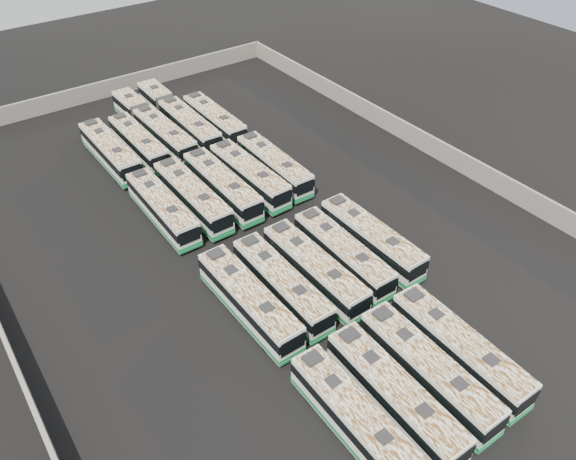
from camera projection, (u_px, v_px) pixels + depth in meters
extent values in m
plane|color=black|center=(272.00, 240.00, 49.90)|extent=(140.00, 140.00, 0.00)
cube|color=slate|center=(112.00, 87.00, 72.15)|extent=(45.20, 0.30, 2.20)
cube|color=slate|center=(445.00, 153.00, 59.37)|extent=(0.30, 73.20, 2.20)
cube|color=slate|center=(8.00, 348.00, 39.05)|extent=(0.30, 73.20, 2.20)
cube|color=silver|center=(356.00, 420.00, 34.18)|extent=(2.33, 10.57, 2.42)
cube|color=#167541|center=(355.00, 428.00, 34.73)|extent=(2.38, 10.62, 0.37)
cube|color=black|center=(356.00, 417.00, 33.93)|extent=(2.39, 10.63, 0.81)
cube|color=beige|center=(357.00, 409.00, 33.41)|extent=(2.28, 10.36, 0.06)
cube|color=black|center=(384.00, 437.00, 31.87)|extent=(0.84, 0.84, 0.12)
cube|color=black|center=(333.00, 381.00, 34.83)|extent=(0.84, 0.84, 0.12)
cube|color=black|center=(313.00, 358.00, 36.15)|extent=(1.15, 0.98, 0.23)
cylinder|color=black|center=(310.00, 399.00, 36.58)|extent=(0.26, 0.88, 0.88)
cylinder|color=black|center=(332.00, 385.00, 37.43)|extent=(0.26, 0.88, 0.88)
cube|color=silver|center=(394.00, 396.00, 35.50)|extent=(2.53, 10.93, 2.49)
cube|color=#167541|center=(393.00, 404.00, 36.07)|extent=(2.58, 10.98, 0.38)
cube|color=black|center=(395.00, 392.00, 35.24)|extent=(2.59, 10.99, 0.83)
cube|color=black|center=(461.00, 460.00, 31.80)|extent=(2.00, 0.11, 1.31)
cube|color=beige|center=(397.00, 383.00, 34.70)|extent=(2.48, 10.71, 0.06)
cube|color=black|center=(425.00, 410.00, 33.10)|extent=(0.88, 0.88, 0.13)
cube|color=black|center=(371.00, 357.00, 36.18)|extent=(0.88, 0.88, 0.13)
cube|color=black|center=(350.00, 335.00, 37.55)|extent=(1.20, 1.03, 0.24)
cylinder|color=black|center=(420.00, 455.00, 33.53)|extent=(0.28, 0.91, 0.91)
cylinder|color=black|center=(443.00, 439.00, 34.38)|extent=(0.28, 0.91, 0.91)
cylinder|color=black|center=(346.00, 376.00, 38.00)|extent=(0.28, 0.91, 0.91)
cylinder|color=black|center=(368.00, 363.00, 38.86)|extent=(0.28, 0.91, 0.91)
cube|color=silver|center=(428.00, 371.00, 36.96)|extent=(2.49, 11.01, 2.51)
cube|color=#167541|center=(426.00, 379.00, 37.53)|extent=(2.54, 11.06, 0.38)
cube|color=black|center=(429.00, 367.00, 36.69)|extent=(2.55, 11.07, 0.84)
cube|color=black|center=(496.00, 431.00, 33.25)|extent=(2.01, 0.10, 1.32)
cube|color=#167541|center=(491.00, 443.00, 34.12)|extent=(2.29, 0.14, 0.26)
cube|color=beige|center=(431.00, 359.00, 36.15)|extent=(2.44, 10.79, 0.06)
cube|color=black|center=(460.00, 384.00, 34.55)|extent=(0.88, 0.88, 0.13)
cube|color=black|center=(405.00, 334.00, 37.64)|extent=(0.88, 0.88, 0.13)
cube|color=black|center=(383.00, 314.00, 39.01)|extent=(1.21, 1.03, 0.24)
cylinder|color=black|center=(455.00, 427.00, 34.98)|extent=(0.27, 0.92, 0.91)
cylinder|color=black|center=(476.00, 412.00, 35.84)|extent=(0.27, 0.92, 0.91)
cylinder|color=black|center=(379.00, 354.00, 39.47)|extent=(0.27, 0.92, 0.91)
cylinder|color=black|center=(399.00, 341.00, 40.34)|extent=(0.27, 0.92, 0.91)
cube|color=silver|center=(459.00, 349.00, 38.39)|extent=(2.52, 10.98, 2.50)
cube|color=#167541|center=(456.00, 357.00, 38.96)|extent=(2.57, 11.03, 0.38)
cube|color=black|center=(460.00, 345.00, 38.13)|extent=(2.58, 11.04, 0.84)
cube|color=black|center=(527.00, 404.00, 34.68)|extent=(2.00, 0.10, 1.32)
cube|color=#167541|center=(521.00, 417.00, 35.56)|extent=(2.28, 0.15, 0.26)
cube|color=beige|center=(462.00, 337.00, 37.59)|extent=(2.47, 10.76, 0.06)
cube|color=black|center=(491.00, 360.00, 35.99)|extent=(0.88, 0.88, 0.13)
cube|color=black|center=(436.00, 314.00, 39.07)|extent=(0.88, 0.88, 0.13)
cube|color=black|center=(414.00, 295.00, 40.45)|extent=(1.21, 1.03, 0.24)
cylinder|color=black|center=(486.00, 402.00, 36.41)|extent=(0.28, 0.92, 0.91)
cylinder|color=black|center=(506.00, 388.00, 37.27)|extent=(0.28, 0.92, 0.91)
cylinder|color=black|center=(410.00, 334.00, 40.90)|extent=(0.28, 0.92, 0.91)
cylinder|color=black|center=(429.00, 322.00, 41.76)|extent=(0.28, 0.92, 0.91)
cube|color=silver|center=(249.00, 301.00, 41.92)|extent=(2.38, 11.00, 2.52)
cube|color=#167541|center=(249.00, 309.00, 42.50)|extent=(2.43, 11.05, 0.38)
cube|color=black|center=(249.00, 297.00, 41.66)|extent=(2.44, 11.06, 0.84)
cube|color=black|center=(293.00, 345.00, 38.28)|extent=(2.01, 0.08, 1.33)
cube|color=#167541|center=(293.00, 358.00, 39.16)|extent=(2.29, 0.12, 0.26)
cube|color=beige|center=(248.00, 289.00, 41.12)|extent=(2.34, 10.78, 0.06)
cube|color=black|center=(267.00, 307.00, 39.54)|extent=(0.88, 0.88, 0.13)
cube|color=black|center=(231.00, 270.00, 42.58)|extent=(0.88, 0.88, 0.13)
cube|color=black|center=(216.00, 254.00, 43.93)|extent=(1.20, 1.02, 0.24)
cylinder|color=black|center=(265.00, 346.00, 39.97)|extent=(0.26, 0.92, 0.91)
cylinder|color=black|center=(287.00, 334.00, 40.87)|extent=(0.26, 0.92, 0.91)
cylinder|color=black|center=(215.00, 290.00, 44.38)|extent=(0.26, 0.92, 0.91)
cylinder|color=black|center=(236.00, 280.00, 45.28)|extent=(0.26, 0.92, 0.91)
cube|color=silver|center=(282.00, 285.00, 43.34)|extent=(2.34, 10.66, 2.44)
cube|color=#167541|center=(282.00, 293.00, 43.90)|extent=(2.39, 10.71, 0.37)
cube|color=black|center=(282.00, 281.00, 43.09)|extent=(2.40, 10.72, 0.82)
cube|color=black|center=(324.00, 325.00, 39.76)|extent=(1.95, 0.08, 1.28)
cube|color=#167541|center=(324.00, 337.00, 40.61)|extent=(2.22, 0.13, 0.25)
cube|color=beige|center=(282.00, 273.00, 42.56)|extent=(2.29, 10.44, 0.06)
cube|color=black|center=(300.00, 290.00, 41.02)|extent=(0.85, 0.85, 0.12)
cube|color=black|center=(265.00, 255.00, 44.00)|extent=(0.85, 0.85, 0.12)
cube|color=black|center=(250.00, 241.00, 45.33)|extent=(1.16, 0.99, 0.23)
cylinder|color=black|center=(297.00, 327.00, 41.43)|extent=(0.26, 0.89, 0.89)
cylinder|color=black|center=(318.00, 316.00, 42.28)|extent=(0.26, 0.89, 0.89)
cylinder|color=black|center=(249.00, 275.00, 45.77)|extent=(0.26, 0.89, 0.89)
cylinder|color=black|center=(268.00, 266.00, 46.62)|extent=(0.26, 0.89, 0.89)
cube|color=silver|center=(315.00, 270.00, 44.61)|extent=(2.32, 10.86, 2.49)
cube|color=#167541|center=(314.00, 278.00, 45.18)|extent=(2.37, 10.91, 0.38)
cube|color=black|center=(315.00, 266.00, 44.35)|extent=(2.38, 10.92, 0.83)
cube|color=black|center=(361.00, 308.00, 41.00)|extent=(1.99, 0.07, 1.31)
cube|color=#167541|center=(359.00, 321.00, 41.86)|extent=(2.26, 0.11, 0.25)
cube|color=beige|center=(315.00, 258.00, 43.81)|extent=(2.28, 10.65, 0.06)
cube|color=black|center=(335.00, 274.00, 42.25)|extent=(0.86, 0.86, 0.13)
cube|color=black|center=(297.00, 241.00, 45.26)|extent=(0.86, 0.86, 0.13)
cube|color=black|center=(281.00, 227.00, 46.59)|extent=(1.18, 1.00, 0.24)
cylinder|color=black|center=(332.00, 311.00, 42.67)|extent=(0.26, 0.91, 0.90)
cylinder|color=black|center=(352.00, 300.00, 43.56)|extent=(0.26, 0.91, 0.90)
cylinder|color=black|center=(279.00, 261.00, 47.04)|extent=(0.26, 0.91, 0.90)
cylinder|color=black|center=(298.00, 252.00, 47.93)|extent=(0.26, 0.91, 0.90)
cube|color=silver|center=(343.00, 254.00, 46.17)|extent=(2.42, 10.61, 2.42)
cube|color=#167541|center=(342.00, 262.00, 46.72)|extent=(2.47, 10.67, 0.37)
cube|color=black|center=(343.00, 250.00, 45.92)|extent=(2.48, 10.68, 0.81)
cube|color=black|center=(387.00, 289.00, 42.59)|extent=(1.94, 0.10, 1.28)
cube|color=#167541|center=(385.00, 301.00, 43.43)|extent=(2.20, 0.15, 0.25)
cube|color=beige|center=(344.00, 242.00, 45.39)|extent=(2.37, 10.40, 0.06)
cube|color=black|center=(363.00, 257.00, 43.85)|extent=(0.85, 0.85, 0.12)
cube|color=black|center=(326.00, 227.00, 46.83)|extent=(0.85, 0.85, 0.12)
cube|color=black|center=(311.00, 214.00, 48.16)|extent=(1.16, 0.99, 0.23)
cylinder|color=black|center=(360.00, 292.00, 44.26)|extent=(0.26, 0.89, 0.88)
cylinder|color=black|center=(378.00, 282.00, 45.09)|extent=(0.26, 0.89, 0.88)
cylinder|color=black|center=(309.00, 246.00, 48.60)|extent=(0.26, 0.89, 0.88)
cylinder|color=black|center=(326.00, 238.00, 49.43)|extent=(0.26, 0.89, 0.88)
cube|color=silver|center=(371.00, 239.00, 47.62)|extent=(2.31, 10.79, 2.47)
cube|color=#167541|center=(370.00, 247.00, 48.19)|extent=(2.36, 10.84, 0.38)
cube|color=black|center=(372.00, 235.00, 47.37)|extent=(2.37, 10.85, 0.83)
cube|color=black|center=(419.00, 271.00, 44.04)|extent=(1.98, 0.07, 1.30)
cube|color=#167541|center=(416.00, 284.00, 44.90)|extent=(2.25, 0.11, 0.25)
cube|color=beige|center=(373.00, 227.00, 46.83)|extent=(2.27, 10.58, 0.06)
cube|color=black|center=(393.00, 241.00, 45.29)|extent=(0.86, 0.86, 0.13)
cube|color=black|center=(354.00, 213.00, 48.27)|extent=(0.86, 0.86, 0.13)
cube|color=black|center=(338.00, 200.00, 49.60)|extent=(1.17, 1.00, 0.23)
cylinder|color=black|center=(390.00, 275.00, 45.70)|extent=(0.26, 0.90, 0.90)
cylinder|color=black|center=(407.00, 266.00, 46.59)|extent=(0.26, 0.90, 0.90)
cylinder|color=black|center=(336.00, 232.00, 50.04)|extent=(0.26, 0.90, 0.90)
cylinder|color=black|center=(352.00, 225.00, 50.93)|extent=(0.26, 0.90, 0.90)
cube|color=silver|center=(162.00, 208.00, 51.04)|extent=(2.34, 10.74, 2.46)
cube|color=#167541|center=(164.00, 216.00, 51.60)|extent=(2.39, 10.79, 0.38)
cube|color=black|center=(162.00, 205.00, 50.78)|extent=(2.40, 10.80, 0.82)
cube|color=black|center=(190.00, 236.00, 47.43)|extent=(1.97, 0.08, 1.30)
cube|color=#167541|center=(191.00, 249.00, 48.29)|extent=(2.23, 0.12, 0.25)
cube|color=beige|center=(160.00, 197.00, 50.25)|extent=(2.29, 10.53, 0.06)
cube|color=black|center=(172.00, 209.00, 48.70)|extent=(0.86, 0.86, 0.13)
cube|color=black|center=(149.00, 184.00, 51.70)|extent=(0.86, 0.86, 0.13)
cube|color=black|center=(140.00, 173.00, 53.03)|extent=(1.17, 0.99, 0.23)
cylinder|color=black|center=(171.00, 241.00, 49.11)|extent=(0.26, 0.90, 0.89)
cylinder|color=black|center=(191.00, 233.00, 49.97)|extent=(0.26, 0.90, 0.89)
cylinder|color=black|center=(139.00, 203.00, 53.48)|extent=(0.26, 0.90, 0.89)
cylinder|color=black|center=(158.00, 197.00, 54.34)|extent=(0.26, 0.90, 0.89)
cube|color=silver|center=(193.00, 197.00, 52.36)|extent=(2.35, 11.06, 2.53)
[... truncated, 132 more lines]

